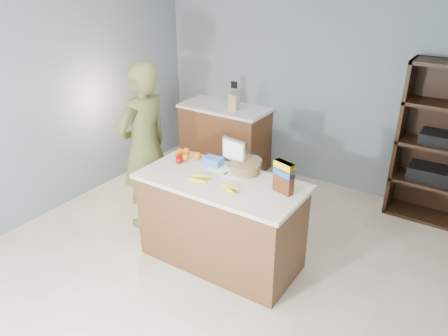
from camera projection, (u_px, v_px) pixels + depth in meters
The scene contains 15 objects.
floor at pixel (204, 276), 4.17m from camera, with size 4.50×5.00×0.02m, color beige.
walls at pixel (200, 110), 3.46m from camera, with size 4.52×5.02×2.51m.
counter_peninsula at pixel (221, 224), 4.21m from camera, with size 1.56×0.76×0.90m.
back_cabinet at pixel (225, 137), 6.23m from camera, with size 1.24×0.62×0.90m.
shelving_unit at pixel (441, 147), 4.80m from camera, with size 0.90×0.40×1.80m.
person at pixel (145, 147), 4.67m from camera, with size 0.67×0.44×1.83m, color brown.
knife_block at pixel (234, 101), 5.84m from camera, with size 0.12×0.10×0.31m.
envelopes at pixel (226, 174), 4.12m from camera, with size 0.43×0.17×0.00m.
bananas at pixel (214, 183), 3.89m from camera, with size 0.55×0.20×0.04m.
apples at pixel (179, 159), 4.35m from camera, with size 0.12×0.13×0.07m.
oranges at pixel (186, 155), 4.43m from camera, with size 0.27×0.20×0.08m.
blue_carton at pixel (213, 161), 4.28m from camera, with size 0.18×0.12×0.08m, color blue.
salad_bowl at pixel (246, 167), 4.12m from camera, with size 0.30×0.30×0.13m.
tv at pixel (234, 151), 4.20m from camera, with size 0.28×0.12×0.28m.
cereal_box at pixel (284, 175), 3.72m from camera, with size 0.20×0.12×0.29m.
Camera 1 is at (1.98, -2.67, 2.72)m, focal length 35.00 mm.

